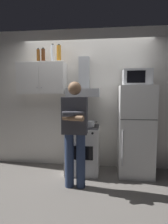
# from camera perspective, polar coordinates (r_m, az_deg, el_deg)

# --- Properties ---
(ground_plane) EXTENTS (7.00, 7.00, 0.00)m
(ground_plane) POSITION_cam_1_polar(r_m,az_deg,el_deg) (3.48, 0.00, -19.22)
(ground_plane) COLOR slate
(back_wall_tiled) EXTENTS (4.80, 0.10, 2.70)m
(back_wall_tiled) POSITION_cam_1_polar(r_m,az_deg,el_deg) (3.75, 1.07, 3.94)
(back_wall_tiled) COLOR silver
(back_wall_tiled) RESTS_ON ground_plane
(upper_cabinet) EXTENTS (0.90, 0.37, 0.60)m
(upper_cabinet) POSITION_cam_1_polar(r_m,az_deg,el_deg) (3.72, -12.62, 9.96)
(upper_cabinet) COLOR white
(stove_oven) EXTENTS (0.60, 0.62, 0.87)m
(stove_oven) POSITION_cam_1_polar(r_m,az_deg,el_deg) (3.56, -0.34, -11.16)
(stove_oven) COLOR white
(stove_oven) RESTS_ON ground_plane
(range_hood) EXTENTS (0.60, 0.44, 0.75)m
(range_hood) POSITION_cam_1_polar(r_m,az_deg,el_deg) (3.53, -0.10, 7.85)
(range_hood) COLOR #B7BABF
(refrigerator) EXTENTS (0.60, 0.62, 1.60)m
(refrigerator) POSITION_cam_1_polar(r_m,az_deg,el_deg) (3.49, 15.42, -5.50)
(refrigerator) COLOR silver
(refrigerator) RESTS_ON ground_plane
(microwave) EXTENTS (0.48, 0.37, 0.28)m
(microwave) POSITION_cam_1_polar(r_m,az_deg,el_deg) (3.45, 15.79, 10.06)
(microwave) COLOR #B7BABF
(microwave) RESTS_ON refrigerator
(person_standing) EXTENTS (0.38, 0.33, 1.64)m
(person_standing) POSITION_cam_1_polar(r_m,az_deg,el_deg) (2.87, -2.83, -5.64)
(person_standing) COLOR navy
(person_standing) RESTS_ON ground_plane
(cooking_pot) EXTENTS (0.28, 0.18, 0.10)m
(cooking_pot) POSITION_cam_1_polar(r_m,az_deg,el_deg) (3.32, 1.64, -3.65)
(cooking_pot) COLOR #B7BABF
(cooking_pot) RESTS_ON stove_oven
(bottle_vodka_clear) EXTENTS (0.07, 0.07, 0.34)m
(bottle_vodka_clear) POSITION_cam_1_polar(r_m,az_deg,el_deg) (3.74, -9.54, 17.15)
(bottle_vodka_clear) COLOR silver
(bottle_vodka_clear) RESTS_ON upper_cabinet
(bottle_liquor_amber) EXTENTS (0.08, 0.08, 0.32)m
(bottle_liquor_amber) POSITION_cam_1_polar(r_m,az_deg,el_deg) (3.68, -7.66, 17.23)
(bottle_liquor_amber) COLOR #B7721E
(bottle_liquor_amber) RESTS_ON upper_cabinet
(bottle_rum_dark) EXTENTS (0.07, 0.07, 0.27)m
(bottle_rum_dark) POSITION_cam_1_polar(r_m,az_deg,el_deg) (3.77, -12.32, 16.46)
(bottle_rum_dark) COLOR #47230F
(bottle_rum_dark) RESTS_ON upper_cabinet
(bottle_beer_brown) EXTENTS (0.06, 0.06, 0.27)m
(bottle_beer_brown) POSITION_cam_1_polar(r_m,az_deg,el_deg) (3.84, -13.75, 16.26)
(bottle_beer_brown) COLOR brown
(bottle_beer_brown) RESTS_ON upper_cabinet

